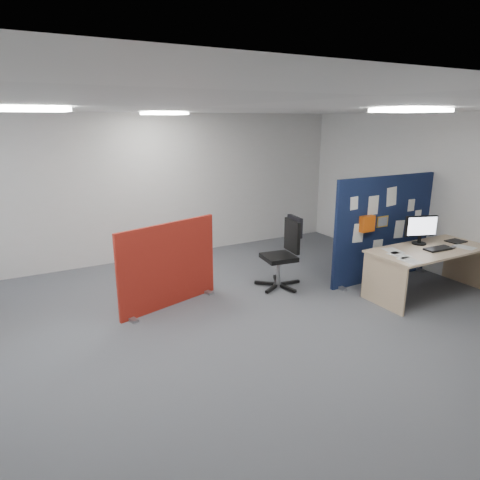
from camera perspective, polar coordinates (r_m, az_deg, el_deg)
name	(u,v)px	position (r m, az deg, el deg)	size (l,w,h in m)	color
floor	(203,342)	(5.30, -4.90, -13.36)	(9.00, 9.00, 0.00)	#56585E
ceiling	(197,107)	(4.64, -5.70, 17.23)	(9.00, 7.00, 0.02)	white
wall_back	(123,190)	(8.06, -15.38, 6.46)	(9.00, 0.02, 2.70)	silver
wall_right	(458,199)	(7.73, 27.06, 4.92)	(0.02, 7.00, 2.70)	silver
ceiling_lights	(201,111)	(5.38, -5.22, 16.71)	(4.10, 4.10, 0.04)	white
navy_divider	(384,229)	(7.34, 18.63, 1.42)	(2.09, 0.30, 1.72)	black
main_desk	(427,258)	(7.03, 23.64, -2.21)	(1.92, 0.85, 0.73)	tan
monitor_main	(421,228)	(7.07, 22.96, 1.43)	(0.49, 0.21, 0.44)	black
keyboard	(439,249)	(6.95, 24.96, -1.05)	(0.45, 0.18, 0.03)	black
mouse	(453,247)	(7.10, 26.51, -0.89)	(0.10, 0.06, 0.03)	gray
paper_tray	(456,241)	(7.51, 26.83, -0.14)	(0.28, 0.22, 0.01)	black
red_divider	(169,266)	(6.09, -9.49, -3.43)	(1.56, 0.51, 1.21)	maroon
office_chair	(285,248)	(6.74, 6.08, -1.10)	(0.72, 0.73, 1.11)	black
desk_papers	(417,253)	(6.63, 22.57, -1.64)	(1.49, 0.76, 0.00)	white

